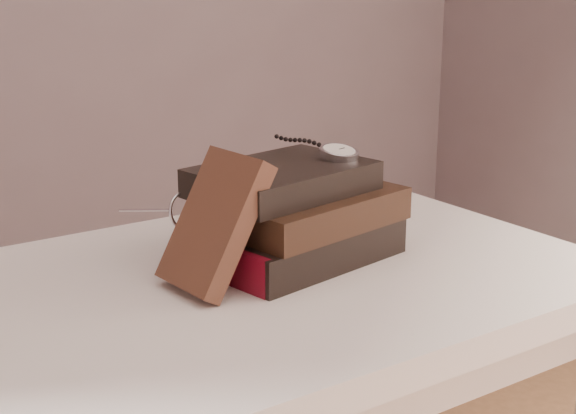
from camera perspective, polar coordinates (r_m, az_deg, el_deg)
table at (r=1.14m, az=-4.33°, el=-9.33°), size 1.00×0.60×0.75m
book_stack at (r=1.17m, az=0.46°, el=-0.54°), size 0.30×0.22×0.13m
journal at (r=1.06m, az=-4.87°, el=-1.06°), size 0.12×0.12×0.17m
pocket_watch at (r=1.19m, az=3.21°, el=3.69°), size 0.06×0.16×0.02m
eyeglasses at (r=1.17m, az=-5.94°, el=0.06°), size 0.13×0.14×0.05m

